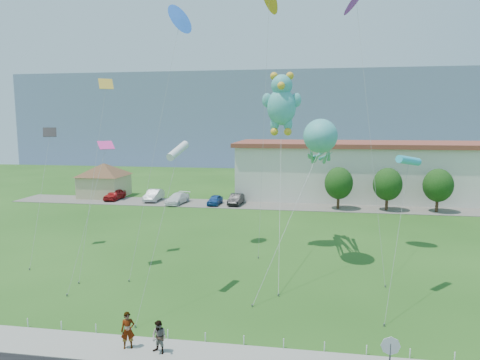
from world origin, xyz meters
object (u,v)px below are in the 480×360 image
warehouse (447,171)px  parked_car_white (177,198)px  teddy_bear_kite (282,102)px  parked_car_black (236,199)px  octopus_kite (320,145)px  pedestrian_left (128,330)px  stop_sign (390,351)px  pavilion (104,177)px  parked_car_blue (215,200)px  parked_car_red (115,194)px  pedestrian_right (159,337)px  parked_car_silver (154,195)px

warehouse → parked_car_white: size_ratio=12.59×
teddy_bear_kite → parked_car_black: bearing=110.8°
octopus_kite → pedestrian_left: bearing=-120.4°
pedestrian_left → parked_car_white: size_ratio=0.38×
stop_sign → parked_car_white: stop_sign is taller
pavilion → parked_car_blue: (17.74, -3.73, -2.33)m
pavilion → parked_car_red: 4.25m
warehouse → pedestrian_right: bearing=-119.8°
pavilion → parked_car_red: bearing=-41.3°
pedestrian_left → teddy_bear_kite: 22.95m
warehouse → parked_car_red: 48.13m
parked_car_silver → parked_car_black: (11.97, -0.88, -0.07)m
parked_car_black → pedestrian_right: bearing=-82.8°
pedestrian_left → parked_car_black: pedestrian_left is taller
pedestrian_right → parked_car_black: 37.79m
stop_sign → pedestrian_right: stop_sign is taller
parked_car_silver → octopus_kite: size_ratio=0.30×
parked_car_black → teddy_bear_kite: 23.49m
parked_car_red → stop_sign: bearing=-49.9°
parked_car_blue → parked_car_black: size_ratio=0.86×
pedestrian_left → parked_car_silver: 40.46m
warehouse → stop_sign: 51.00m
parked_car_white → parked_car_blue: size_ratio=1.30×
pedestrian_right → teddy_bear_kite: 22.79m
parked_car_black → pavilion: bearing=174.5°
stop_sign → parked_car_blue: bearing=112.3°
pedestrian_left → warehouse: bearing=37.2°
pavilion → teddy_bear_kite: (27.68, -22.01, 9.82)m
pedestrian_right → pavilion: bearing=139.0°
pavilion → octopus_kite: 39.95m
octopus_kite → stop_sign: bearing=-81.8°
pavilion → octopus_kite: (30.93, -24.47, 6.34)m
warehouse → pedestrian_left: bearing=-121.5°
pavilion → parked_car_white: 13.25m
parked_car_blue → octopus_kite: size_ratio=0.24×
pedestrian_left → pedestrian_right: 1.70m
pedestrian_left → teddy_bear_kite: (6.26, 18.65, 11.83)m
pedestrian_right → parked_car_black: (-2.58, 37.71, -0.14)m
octopus_kite → teddy_bear_kite: teddy_bear_kite is taller
warehouse → parked_car_silver: size_ratio=12.80×
teddy_bear_kite → pavilion: bearing=141.5°
parked_car_white → parked_car_blue: bearing=10.6°
warehouse → octopus_kite: 36.33m
parked_car_blue → parked_car_black: bearing=15.3°
parked_car_silver → teddy_bear_kite: size_ratio=0.31×
parked_car_silver → teddy_bear_kite: (19.12, -19.72, 12.00)m
pedestrian_left → octopus_kite: (9.51, 16.18, 8.35)m
parked_car_white → warehouse: bearing=24.5°
parked_car_blue → stop_sign: bearing=-63.7°
pedestrian_right → octopus_kite: bearing=84.0°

